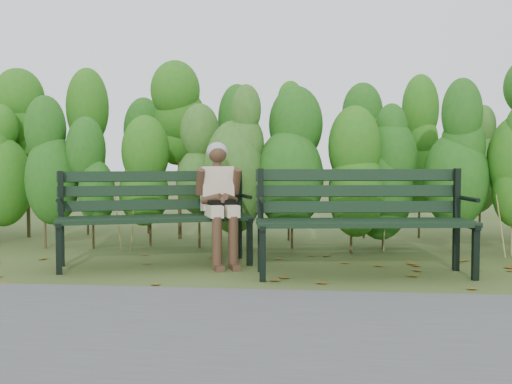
# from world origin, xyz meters

# --- Properties ---
(ground) EXTENTS (80.00, 80.00, 0.00)m
(ground) POSITION_xyz_m (0.00, 0.00, 0.00)
(ground) COLOR #39471A
(footpath) EXTENTS (60.00, 2.50, 0.01)m
(footpath) POSITION_xyz_m (0.00, -2.20, 0.01)
(footpath) COLOR #474749
(footpath) RESTS_ON ground
(hedge_band) EXTENTS (11.04, 1.67, 2.42)m
(hedge_band) POSITION_xyz_m (0.00, 1.86, 1.26)
(hedge_band) COLOR #47381E
(hedge_band) RESTS_ON ground
(leaf_litter) EXTENTS (5.84, 2.27, 0.01)m
(leaf_litter) POSITION_xyz_m (0.34, -0.26, 0.00)
(leaf_litter) COLOR brown
(leaf_litter) RESTS_ON ground
(bench_left) EXTENTS (2.04, 1.29, 0.97)m
(bench_left) POSITION_xyz_m (-1.04, 0.23, 0.57)
(bench_left) COLOR black
(bench_left) RESTS_ON ground
(bench_right) EXTENTS (2.07, 0.92, 1.00)m
(bench_right) POSITION_xyz_m (1.05, -0.07, 0.59)
(bench_right) COLOR black
(bench_right) RESTS_ON ground
(seated_woman) EXTENTS (0.55, 0.74, 1.27)m
(seated_woman) POSITION_xyz_m (-0.37, 0.29, 0.73)
(seated_woman) COLOR #C2B895
(seated_woman) RESTS_ON ground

